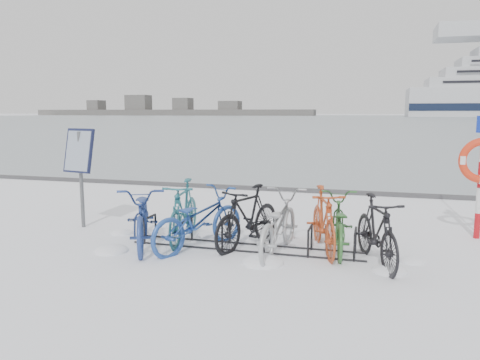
% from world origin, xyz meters
% --- Properties ---
extents(ground, '(900.00, 900.00, 0.00)m').
position_xyz_m(ground, '(0.00, 0.00, 0.00)').
color(ground, white).
rests_on(ground, ground).
extents(ice_sheet, '(400.00, 298.00, 0.02)m').
position_xyz_m(ice_sheet, '(0.00, 155.00, 0.01)').
color(ice_sheet, '#A2AEB7').
rests_on(ice_sheet, ground).
extents(quay_edge, '(400.00, 0.25, 0.10)m').
position_xyz_m(quay_edge, '(0.00, 5.90, 0.05)').
color(quay_edge, '#3F3F42').
rests_on(quay_edge, ground).
extents(bike_rack, '(4.00, 0.48, 0.46)m').
position_xyz_m(bike_rack, '(0.00, 0.00, 0.18)').
color(bike_rack, black).
rests_on(bike_rack, ground).
extents(info_board, '(0.70, 0.37, 1.99)m').
position_xyz_m(info_board, '(-3.57, 0.53, 1.43)').
color(info_board, '#595B5E').
rests_on(info_board, ground).
extents(shoreline, '(180.00, 12.00, 9.50)m').
position_xyz_m(shoreline, '(-122.02, 260.00, 2.79)').
color(shoreline, '#525252').
rests_on(shoreline, ground).
extents(bike_0, '(1.57, 2.25, 1.12)m').
position_xyz_m(bike_0, '(-1.78, -0.29, 0.56)').
color(bike_0, navy).
rests_on(bike_0, ground).
extents(bike_1, '(0.78, 1.93, 1.13)m').
position_xyz_m(bike_1, '(-1.24, 0.23, 0.56)').
color(bike_1, '#246874').
rests_on(bike_1, ground).
extents(bike_2, '(1.53, 2.13, 1.07)m').
position_xyz_m(bike_2, '(-0.79, -0.19, 0.53)').
color(bike_2, '#244998').
rests_on(bike_2, ground).
extents(bike_3, '(1.13, 1.88, 1.09)m').
position_xyz_m(bike_3, '(-0.01, 0.15, 0.55)').
color(bike_3, black).
rests_on(bike_3, ground).
extents(bike_4, '(0.84, 2.06, 1.05)m').
position_xyz_m(bike_4, '(0.56, -0.09, 0.53)').
color(bike_4, '#A4A7AB').
rests_on(bike_4, ground).
extents(bike_5, '(1.03, 1.91, 1.11)m').
position_xyz_m(bike_5, '(1.27, 0.23, 0.55)').
color(bike_5, '#B4431E').
rests_on(bike_5, ground).
extents(bike_6, '(0.84, 1.92, 0.98)m').
position_xyz_m(bike_6, '(1.50, 0.35, 0.49)').
color(bike_6, '#326A30').
rests_on(bike_6, ground).
extents(bike_7, '(1.07, 1.88, 1.09)m').
position_xyz_m(bike_7, '(2.12, -0.21, 0.54)').
color(bike_7, black).
rests_on(bike_7, ground).
extents(snow_drifts, '(5.65, 2.07, 0.23)m').
position_xyz_m(snow_drifts, '(0.06, -0.22, 0.00)').
color(snow_drifts, white).
rests_on(snow_drifts, ground).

